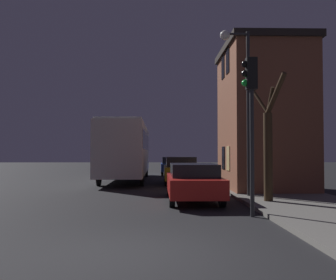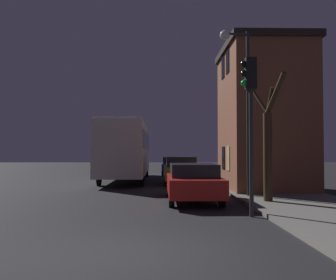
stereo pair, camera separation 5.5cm
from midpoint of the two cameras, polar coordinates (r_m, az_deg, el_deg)
The scene contains 9 objects.
ground_plane at distance 6.91m, azimuth -5.66°, elevation -17.03°, with size 120.00×120.00×0.00m, color black.
brick_building at distance 18.25m, azimuth 14.40°, elevation 3.54°, with size 3.79×5.17×6.73m.
streetlamp at distance 14.98m, azimuth 11.11°, elevation 8.03°, with size 1.16×0.39×6.45m.
traffic_light at distance 10.85m, azimuth 12.51°, elevation 5.60°, with size 0.43×0.24×4.48m.
bare_tree at distance 13.34m, azimuth 15.14°, elevation -0.64°, with size 0.89×1.86×4.30m.
bus at distance 24.15m, azimuth -6.20°, elevation -1.11°, with size 2.52×11.78×3.57m.
car_near_lane at distance 13.91m, azimuth 3.90°, elevation -6.29°, with size 1.84×4.74×1.39m.
car_mid_lane at distance 21.38m, azimuth 2.01°, elevation -4.57°, with size 1.83×4.21×1.55m.
car_far_lane at distance 30.22m, azimuth 0.75°, elevation -3.89°, with size 1.79×4.14×1.43m.
Camera 2 is at (0.53, -6.65, 1.81)m, focal length 40.00 mm.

